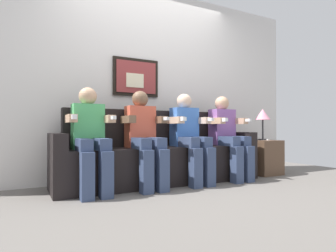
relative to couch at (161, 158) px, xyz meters
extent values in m
plane|color=#66605B|center=(0.00, -0.33, -0.31)|extent=(6.44, 6.44, 0.00)
cube|color=silver|center=(0.00, 0.44, 0.99)|extent=(4.96, 0.05, 2.60)
cube|color=black|center=(-0.18, 0.40, 1.04)|extent=(0.63, 0.03, 0.50)
cube|color=maroon|center=(-0.18, 0.38, 1.04)|extent=(0.55, 0.02, 0.42)
cube|color=beige|center=(-0.20, 0.37, 0.99)|extent=(0.24, 0.02, 0.18)
cube|color=black|center=(0.00, -0.04, -0.09)|extent=(2.28, 0.58, 0.45)
cube|color=black|center=(0.00, 0.18, 0.36)|extent=(2.28, 0.14, 0.45)
cube|color=black|center=(-1.21, -0.04, 0.00)|extent=(0.14, 0.58, 0.62)
cube|color=black|center=(1.21, -0.04, 0.00)|extent=(0.14, 0.58, 0.62)
cube|color=#4CB266|center=(-0.90, -0.05, 0.38)|extent=(0.32, 0.20, 0.48)
sphere|color=tan|center=(-0.90, -0.05, 0.70)|extent=(0.19, 0.19, 0.19)
cube|color=#38476B|center=(-0.99, -0.25, 0.20)|extent=(0.12, 0.40, 0.12)
cube|color=#38476B|center=(-0.81, -0.25, 0.20)|extent=(0.12, 0.40, 0.12)
cube|color=#38476B|center=(-0.99, -0.45, -0.09)|extent=(0.12, 0.12, 0.45)
cube|color=#38476B|center=(-0.81, -0.45, -0.09)|extent=(0.12, 0.12, 0.45)
cube|color=tan|center=(-1.09, -0.17, 0.46)|extent=(0.08, 0.28, 0.08)
cube|color=tan|center=(-0.71, -0.17, 0.46)|extent=(0.08, 0.28, 0.08)
cube|color=white|center=(-0.71, -0.33, 0.47)|extent=(0.04, 0.13, 0.04)
cube|color=white|center=(-1.09, -0.33, 0.47)|extent=(0.04, 0.10, 0.04)
cube|color=#D8593F|center=(-0.30, -0.05, 0.38)|extent=(0.32, 0.20, 0.48)
sphere|color=brown|center=(-0.30, -0.05, 0.70)|extent=(0.19, 0.19, 0.19)
cube|color=#38476B|center=(-0.39, -0.25, 0.20)|extent=(0.12, 0.40, 0.12)
cube|color=#38476B|center=(-0.21, -0.25, 0.20)|extent=(0.12, 0.40, 0.12)
cube|color=#38476B|center=(-0.39, -0.45, -0.09)|extent=(0.12, 0.12, 0.45)
cube|color=#38476B|center=(-0.21, -0.45, -0.09)|extent=(0.12, 0.12, 0.45)
cube|color=brown|center=(-0.49, -0.17, 0.46)|extent=(0.08, 0.28, 0.08)
cube|color=brown|center=(-0.11, -0.17, 0.46)|extent=(0.08, 0.28, 0.08)
cube|color=white|center=(-0.11, -0.33, 0.47)|extent=(0.04, 0.13, 0.04)
cube|color=#3F72CC|center=(0.30, -0.05, 0.38)|extent=(0.32, 0.20, 0.48)
sphere|color=beige|center=(0.30, -0.05, 0.70)|extent=(0.19, 0.19, 0.19)
cube|color=#38476B|center=(0.21, -0.25, 0.20)|extent=(0.12, 0.40, 0.12)
cube|color=#38476B|center=(0.39, -0.25, 0.20)|extent=(0.12, 0.40, 0.12)
cube|color=#38476B|center=(0.21, -0.45, -0.09)|extent=(0.12, 0.12, 0.45)
cube|color=#38476B|center=(0.39, -0.45, -0.09)|extent=(0.12, 0.12, 0.45)
cube|color=beige|center=(0.11, -0.17, 0.46)|extent=(0.08, 0.28, 0.08)
cube|color=beige|center=(0.49, -0.17, 0.46)|extent=(0.08, 0.28, 0.08)
cube|color=white|center=(0.49, -0.33, 0.47)|extent=(0.04, 0.13, 0.04)
cube|color=white|center=(0.11, -0.33, 0.47)|extent=(0.04, 0.10, 0.04)
cube|color=#8C59A5|center=(0.90, -0.05, 0.38)|extent=(0.32, 0.20, 0.48)
sphere|color=tan|center=(0.90, -0.05, 0.70)|extent=(0.19, 0.19, 0.19)
cube|color=#38476B|center=(0.81, -0.25, 0.20)|extent=(0.12, 0.40, 0.12)
cube|color=#38476B|center=(0.99, -0.25, 0.20)|extent=(0.12, 0.40, 0.12)
cube|color=#38476B|center=(0.81, -0.45, -0.09)|extent=(0.12, 0.12, 0.45)
cube|color=#38476B|center=(0.99, -0.45, -0.09)|extent=(0.12, 0.12, 0.45)
cube|color=tan|center=(0.71, -0.17, 0.46)|extent=(0.08, 0.28, 0.08)
cube|color=tan|center=(1.09, -0.17, 0.46)|extent=(0.08, 0.28, 0.08)
cube|color=white|center=(1.09, -0.33, 0.47)|extent=(0.04, 0.13, 0.04)
cube|color=white|center=(0.71, -0.33, 0.47)|extent=(0.04, 0.10, 0.04)
cube|color=brown|center=(1.63, -0.11, -0.06)|extent=(0.40, 0.40, 0.50)
cylinder|color=#333338|center=(1.62, -0.09, 0.20)|extent=(0.14, 0.14, 0.02)
cylinder|color=#333338|center=(1.62, -0.09, 0.35)|extent=(0.02, 0.02, 0.28)
cone|color=pink|center=(1.62, -0.09, 0.57)|extent=(0.22, 0.22, 0.16)
cube|color=white|center=(1.64, -0.12, 0.20)|extent=(0.04, 0.13, 0.02)
camera|label=1|loc=(-1.57, -3.15, 0.36)|focal=30.53mm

